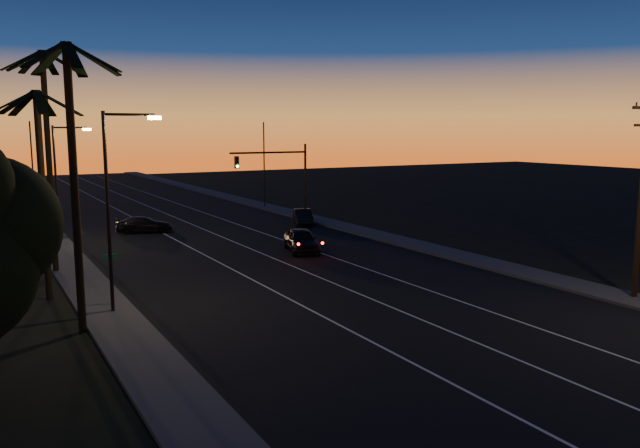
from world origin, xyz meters
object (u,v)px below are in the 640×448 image
signal_mast (281,170)px  cross_car (144,225)px  right_car (303,217)px  lead_car (301,240)px

signal_mast → cross_car: (-11.32, 1.90, -4.13)m
signal_mast → right_car: (1.75, -0.68, -4.09)m
signal_mast → lead_car: (-4.02, -11.34, -3.99)m
signal_mast → right_car: 4.50m
signal_mast → right_car: bearing=-21.2°
right_car → lead_car: bearing=-118.4°
right_car → cross_car: right_car is taller
signal_mast → lead_car: bearing=-109.5°
signal_mast → lead_car: size_ratio=1.31×
lead_car → cross_car: 15.12m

